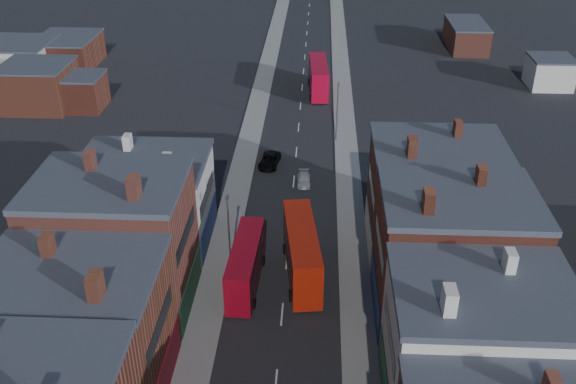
# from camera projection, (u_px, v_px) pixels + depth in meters

# --- Properties ---
(pavement_west) EXTENTS (3.00, 200.00, 0.12)m
(pavement_west) POSITION_uv_depth(u_px,v_px,m) (241.00, 172.00, 78.15)
(pavement_west) COLOR gray
(pavement_west) RESTS_ON ground
(pavement_east) EXTENTS (3.00, 200.00, 0.12)m
(pavement_east) POSITION_uv_depth(u_px,v_px,m) (348.00, 175.00, 77.59)
(pavement_east) COLOR gray
(pavement_east) RESTS_ON ground
(lamp_post_2) EXTENTS (0.25, 0.70, 8.12)m
(lamp_post_2) POSITION_uv_depth(u_px,v_px,m) (229.00, 229.00, 58.42)
(lamp_post_2) COLOR slate
(lamp_post_2) RESTS_ON ground
(lamp_post_3) EXTENTS (0.25, 0.70, 8.12)m
(lamp_post_3) POSITION_uv_depth(u_px,v_px,m) (337.00, 107.00, 84.05)
(lamp_post_3) COLOR slate
(lamp_post_3) RESTS_ON ground
(bus_0) EXTENTS (2.85, 10.04, 4.30)m
(bus_0) POSITION_uv_depth(u_px,v_px,m) (246.00, 264.00, 57.73)
(bus_0) COLOR #9F091A
(bus_0) RESTS_ON ground
(bus_1) EXTENTS (4.05, 11.66, 4.93)m
(bus_1) POSITION_uv_depth(u_px,v_px,m) (302.00, 252.00, 58.86)
(bus_1) COLOR red
(bus_1) RESTS_ON ground
(bus_2) EXTENTS (3.37, 11.51, 4.91)m
(bus_2) POSITION_uv_depth(u_px,v_px,m) (318.00, 77.00, 100.60)
(bus_2) COLOR #9E061F
(bus_2) RESTS_ON ground
(car_2) EXTENTS (2.77, 5.04, 1.34)m
(car_2) POSITION_uv_depth(u_px,v_px,m) (269.00, 160.00, 79.57)
(car_2) COLOR black
(car_2) RESTS_ON ground
(car_3) EXTENTS (1.63, 3.72, 1.06)m
(car_3) POSITION_uv_depth(u_px,v_px,m) (304.00, 179.00, 75.54)
(car_3) COLOR silver
(car_3) RESTS_ON ground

